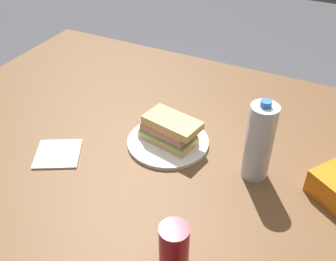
% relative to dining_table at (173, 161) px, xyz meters
% --- Properties ---
extents(dining_table, '(1.73, 1.15, 0.78)m').
position_rel_dining_table_xyz_m(dining_table, '(0.00, 0.00, 0.00)').
color(dining_table, brown).
rests_on(dining_table, ground_plane).
extents(paper_plate, '(0.25, 0.25, 0.01)m').
position_rel_dining_table_xyz_m(paper_plate, '(-0.01, -0.01, 0.09)').
color(paper_plate, white).
rests_on(paper_plate, dining_table).
extents(sandwich, '(0.20, 0.12, 0.08)m').
position_rel_dining_table_xyz_m(sandwich, '(-0.01, -0.01, 0.13)').
color(sandwich, '#DBB26B').
rests_on(sandwich, paper_plate).
extents(soda_can_red, '(0.07, 0.07, 0.12)m').
position_rel_dining_table_xyz_m(soda_can_red, '(0.19, -0.39, 0.14)').
color(soda_can_red, maroon).
rests_on(soda_can_red, dining_table).
extents(water_bottle_tall, '(0.07, 0.07, 0.25)m').
position_rel_dining_table_xyz_m(water_bottle_tall, '(0.27, -0.03, 0.20)').
color(water_bottle_tall, silver).
rests_on(water_bottle_tall, dining_table).
extents(paper_napkin, '(0.18, 0.18, 0.01)m').
position_rel_dining_table_xyz_m(paper_napkin, '(-0.29, -0.21, 0.08)').
color(paper_napkin, white).
rests_on(paper_napkin, dining_table).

